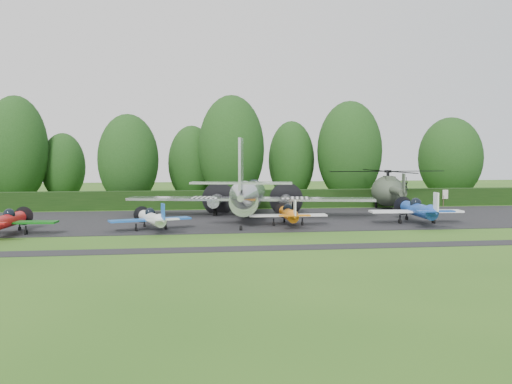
{
  "coord_description": "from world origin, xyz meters",
  "views": [
    {
      "loc": [
        -3.66,
        -41.72,
        6.1
      ],
      "look_at": [
        3.64,
        10.53,
        2.5
      ],
      "focal_mm": 40.0,
      "sensor_mm": 36.0,
      "label": 1
    }
  ],
  "objects": [
    {
      "name": "apron",
      "position": [
        0.0,
        10.0,
        0.0
      ],
      "size": [
        70.0,
        18.0,
        0.01
      ],
      "primitive_type": "cube",
      "color": "black",
      "rests_on": "ground"
    },
    {
      "name": "helicopter",
      "position": [
        19.13,
        17.54,
        2.29
      ],
      "size": [
        13.23,
        15.49,
        4.26
      ],
      "rotation": [
        0.0,
        0.0,
        0.19
      ],
      "color": "#3A4535",
      "rests_on": "ground"
    },
    {
      "name": "taxiway_verge",
      "position": [
        0.0,
        -6.0,
        0.0
      ],
      "size": [
        70.0,
        2.0,
        0.0
      ],
      "primitive_type": "cube",
      "color": "black",
      "rests_on": "ground"
    },
    {
      "name": "tree_7",
      "position": [
        -18.07,
        34.16,
        4.33
      ],
      "size": [
        5.57,
        5.57,
        8.69
      ],
      "color": "black",
      "rests_on": "ground"
    },
    {
      "name": "light_plane_red",
      "position": [
        -16.12,
        2.12,
        1.13
      ],
      "size": [
        7.04,
        7.4,
        2.7
      ],
      "rotation": [
        0.0,
        0.0,
        0.1
      ],
      "color": "#B11012",
      "rests_on": "ground"
    },
    {
      "name": "ground",
      "position": [
        0.0,
        0.0,
        0.0
      ],
      "size": [
        160.0,
        160.0,
        0.0
      ],
      "primitive_type": "plane",
      "color": "#2A5517",
      "rests_on": "ground"
    },
    {
      "name": "light_plane_orange",
      "position": [
        5.54,
        4.63,
        1.05
      ],
      "size": [
        6.55,
        6.88,
        2.52
      ],
      "rotation": [
        0.0,
        0.0,
        0.04
      ],
      "color": "orange",
      "rests_on": "ground"
    },
    {
      "name": "tree_9",
      "position": [
        -23.11,
        31.55,
        6.56
      ],
      "size": [
        7.61,
        7.61,
        13.15
      ],
      "color": "black",
      "rests_on": "ground"
    },
    {
      "name": "tree_8",
      "position": [
        11.27,
        31.67,
        5.14
      ],
      "size": [
        6.01,
        6.01,
        10.3
      ],
      "color": "black",
      "rests_on": "ground"
    },
    {
      "name": "tree_4",
      "position": [
        -9.27,
        26.65,
        5.34
      ],
      "size": [
        7.09,
        7.09,
        10.69
      ],
      "color": "black",
      "rests_on": "ground"
    },
    {
      "name": "light_plane_white",
      "position": [
        -5.6,
        3.26,
        1.03
      ],
      "size": [
        6.42,
        6.75,
        2.47
      ],
      "rotation": [
        0.0,
        0.0,
        -0.3
      ],
      "color": "silver",
      "rests_on": "ground"
    },
    {
      "name": "sign_board",
      "position": [
        28.3,
        20.5,
        1.28
      ],
      "size": [
        3.35,
        0.13,
        1.89
      ],
      "rotation": [
        0.0,
        0.0,
        -0.28
      ],
      "color": "#3F3326",
      "rests_on": "ground"
    },
    {
      "name": "light_plane_blue",
      "position": [
        16.78,
        4.34,
        1.28
      ],
      "size": [
        7.99,
        8.4,
        3.07
      ],
      "rotation": [
        0.0,
        0.0,
        0.07
      ],
      "color": "#1A43A0",
      "rests_on": "ground"
    },
    {
      "name": "tree_0",
      "position": [
        3.04,
        28.04,
        6.59
      ],
      "size": [
        8.09,
        8.09,
        13.2
      ],
      "color": "black",
      "rests_on": "ground"
    },
    {
      "name": "hedgerow",
      "position": [
        0.0,
        21.0,
        0.0
      ],
      "size": [
        90.0,
        1.6,
        2.0
      ],
      "primitive_type": "cube",
      "color": "black",
      "rests_on": "ground"
    },
    {
      "name": "tree_2",
      "position": [
        -1.71,
        31.47,
        4.79
      ],
      "size": [
        5.99,
        5.99,
        9.62
      ],
      "color": "black",
      "rests_on": "ground"
    },
    {
      "name": "transport_plane",
      "position": [
        3.1,
        10.91,
        2.11
      ],
      "size": [
        23.58,
        18.08,
        7.56
      ],
      "rotation": [
        0.0,
        0.0,
        0.2
      ],
      "color": "silver",
      "rests_on": "ground"
    },
    {
      "name": "tree_1",
      "position": [
        18.27,
        28.86,
        6.37
      ],
      "size": [
        8.24,
        8.24,
        12.75
      ],
      "color": "black",
      "rests_on": "ground"
    },
    {
      "name": "tree_6",
      "position": [
        32.66,
        30.25,
        5.44
      ],
      "size": [
        8.43,
        8.43,
        10.89
      ],
      "color": "black",
      "rests_on": "ground"
    }
  ]
}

